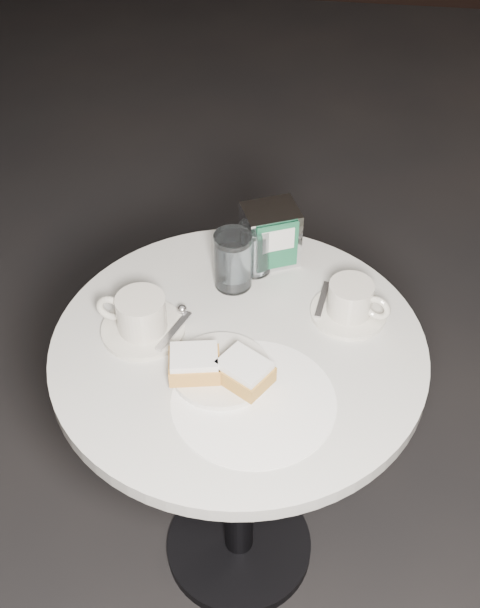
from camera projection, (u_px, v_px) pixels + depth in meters
name	position (u px, v px, depth m)	size (l,w,h in m)	color
ground	(239.00, 548.00, 1.92)	(7.00, 7.00, 0.00)	black
cafe_table	(239.00, 412.00, 1.55)	(0.70, 0.70, 0.74)	black
sugar_spill	(254.00, 401.00, 1.31)	(0.29, 0.29, 0.00)	white
beignet_plate	(220.00, 369.00, 1.34)	(0.20, 0.20, 0.06)	silver
coffee_cup_left	(141.00, 317.00, 1.41)	(0.17, 0.17, 0.08)	silver
coffee_cup_right	(351.00, 302.00, 1.44)	(0.19, 0.19, 0.08)	silver
water_glass_left	(233.00, 261.00, 1.49)	(0.09, 0.09, 0.12)	silver
water_glass_right	(255.00, 249.00, 1.53)	(0.08, 0.08, 0.11)	white
napkin_dispenser	(270.00, 235.00, 1.54)	(0.13, 0.12, 0.13)	silver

